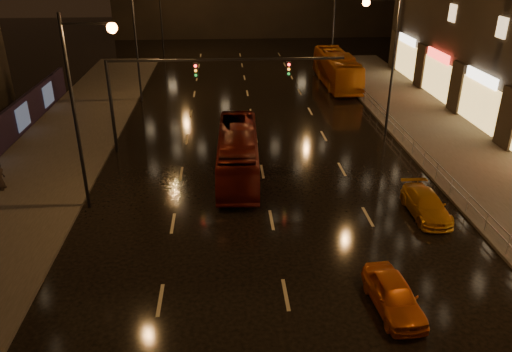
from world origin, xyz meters
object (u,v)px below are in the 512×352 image
Objects in this scene: bus_curb at (337,69)px; taxi_near at (394,295)px; bus_red at (238,153)px; taxi_far at (426,205)px.

bus_curb reaches higher than taxi_near.
taxi_near is (5.50, -12.90, -0.73)m from bus_red.
taxi_near reaches higher than taxi_far.
taxi_near is 8.15m from taxi_far.
bus_red is at bearing -117.12° from bus_curb.
bus_red reaches higher than taxi_near.
taxi_far is (9.50, -5.80, -0.78)m from bus_red.
taxi_far is at bearing 56.22° from taxi_near.
taxi_far is (4.00, 7.10, -0.04)m from taxi_near.
bus_red is 23.19m from bus_curb.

